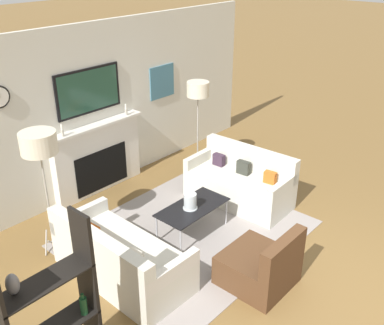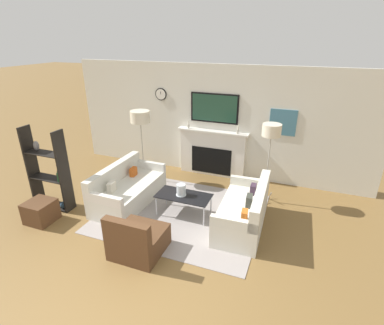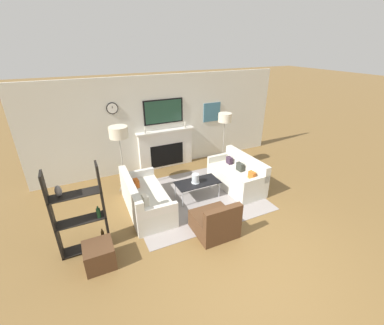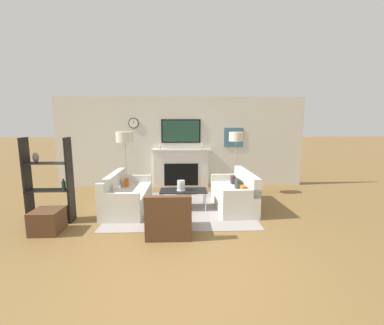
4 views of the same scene
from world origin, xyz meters
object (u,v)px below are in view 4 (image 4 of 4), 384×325
Objects in this scene: floor_lamp_left at (125,138)px; ottoman at (47,221)px; floor_lamp_right at (236,138)px; couch_left at (126,197)px; couch_right at (235,195)px; hurricane_candle at (181,186)px; armchair at (169,220)px; shelf_unit at (49,184)px; coffee_table at (183,192)px.

ottoman is at bearing -111.97° from floor_lamp_left.
floor_lamp_left is 1.01× the size of floor_lamp_right.
ottoman is (-1.15, -1.21, -0.08)m from couch_left.
couch_right is 1.26m from hurricane_candle.
armchair is 3.22m from floor_lamp_right.
armchair is at bearing -124.37° from floor_lamp_right.
hurricane_candle is at bearing 14.47° from shelf_unit.
floor_lamp_left is at bearing 101.51° from couch_left.
couch_right reaches higher than ottoman.
couch_right is at bearing 10.43° from shelf_unit.
floor_lamp_left is 3.52× the size of ottoman.
shelf_unit reaches higher than ottoman.
coffee_table is at bearing -178.34° from couch_right.
ottoman is (-2.40, -1.17, -0.33)m from hurricane_candle.
floor_lamp_left reaches higher than couch_left.
floor_lamp_left is at bearing 158.16° from couch_right.
armchair is 1.62× the size of ottoman.
hurricane_candle is at bearing -37.34° from floor_lamp_left.
floor_lamp_right is (2.71, 1.09, 1.27)m from couch_left.
couch_left is at bearing 27.89° from shelf_unit.
floor_lamp_right is (0.22, 1.08, 1.25)m from couch_right.
armchair is at bearing -101.14° from coffee_table.
hurricane_candle is at bearing 26.10° from ottoman.
ottoman is at bearing -149.22° from floor_lamp_right.
floor_lamp_right is 4.47m from shelf_unit.
couch_right is 3.90m from shelf_unit.
couch_right is at bearing 1.66° from coffee_table.
couch_right is at bearing 43.07° from armchair.
armchair reaches higher than hurricane_candle.
couch_right is 3.41× the size of ottoman.
shelf_unit is at bearing -169.57° from couch_right.
ottoman is at bearing -153.90° from hurricane_candle.
hurricane_candle is 2.69m from ottoman.
coffee_table is at bearing 25.67° from ottoman.
shelf_unit is (-2.62, -0.67, 0.37)m from coffee_table.
shelf_unit is (-3.81, -0.70, 0.47)m from couch_right.
floor_lamp_left is at bearing 143.69° from coffee_table.
couch_right is 1.67m from floor_lamp_right.
couch_right is 3.83m from ottoman.
armchair is at bearing -3.58° from ottoman.
coffee_table is at bearing 78.86° from armchair.
floor_lamp_right reaches higher than hurricane_candle.
coffee_table is 2.73m from shelf_unit.
couch_right reaches higher than couch_left.
couch_right reaches higher than armchair.
couch_left is 1.67m from ottoman.
hurricane_candle is at bearing -142.42° from floor_lamp_right.
couch_left is 3.66× the size of ottoman.
coffee_table is at bearing 3.10° from hurricane_candle.
floor_lamp_right is 3.50× the size of ottoman.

